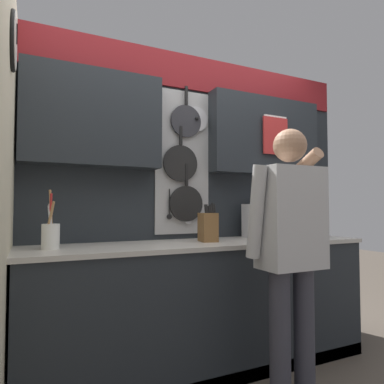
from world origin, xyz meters
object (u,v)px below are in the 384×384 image
(person, at_px, (290,240))
(knife_block, at_px, (208,227))
(utensil_crock, at_px, (51,234))
(microwave, at_px, (282,221))

(person, bearing_deg, knife_block, 109.39)
(knife_block, xyz_separation_m, utensil_crock, (-1.06, 0.00, -0.02))
(microwave, relative_size, utensil_crock, 1.46)
(person, bearing_deg, utensil_crock, 154.06)
(knife_block, height_order, person, person)
(microwave, height_order, person, person)
(microwave, xyz_separation_m, utensil_crock, (-1.73, 0.00, -0.05))
(knife_block, distance_m, utensil_crock, 1.06)
(knife_block, bearing_deg, utensil_crock, 179.93)
(microwave, distance_m, knife_block, 0.68)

